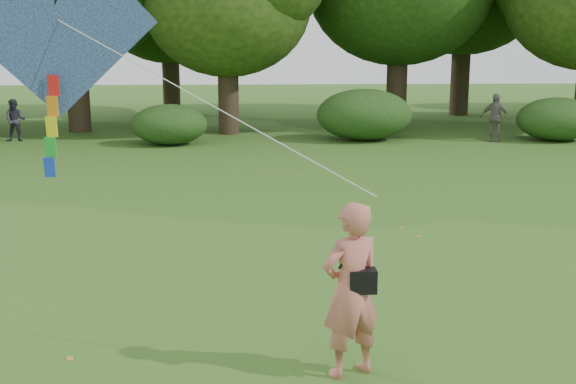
{
  "coord_description": "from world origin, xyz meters",
  "views": [
    {
      "loc": [
        -1.16,
        -8.26,
        3.71
      ],
      "look_at": [
        -0.62,
        2.0,
        1.5
      ],
      "focal_mm": 45.0,
      "sensor_mm": 36.0,
      "label": 1
    }
  ],
  "objects_px": {
    "bystander_left": "(15,120)",
    "flying_kite": "(57,23)",
    "bystander_right": "(495,117)",
    "man_kite_flyer": "(351,290)"
  },
  "relations": [
    {
      "from": "bystander_left",
      "to": "bystander_right",
      "type": "bearing_deg",
      "value": -8.21
    },
    {
      "from": "bystander_right",
      "to": "flying_kite",
      "type": "height_order",
      "value": "flying_kite"
    },
    {
      "from": "bystander_right",
      "to": "bystander_left",
      "type": "bearing_deg",
      "value": -151.83
    },
    {
      "from": "man_kite_flyer",
      "to": "flying_kite",
      "type": "distance_m",
      "value": 4.82
    },
    {
      "from": "man_kite_flyer",
      "to": "bystander_left",
      "type": "relative_size",
      "value": 1.3
    },
    {
      "from": "bystander_right",
      "to": "flying_kite",
      "type": "xyz_separation_m",
      "value": [
        -11.17,
        -16.35,
        3.01
      ]
    },
    {
      "from": "man_kite_flyer",
      "to": "bystander_right",
      "type": "distance_m",
      "value": 19.7
    },
    {
      "from": "bystander_left",
      "to": "flying_kite",
      "type": "relative_size",
      "value": 0.31
    },
    {
      "from": "man_kite_flyer",
      "to": "bystander_right",
      "type": "relative_size",
      "value": 1.14
    },
    {
      "from": "bystander_left",
      "to": "flying_kite",
      "type": "bearing_deg",
      "value": -75.65
    }
  ]
}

